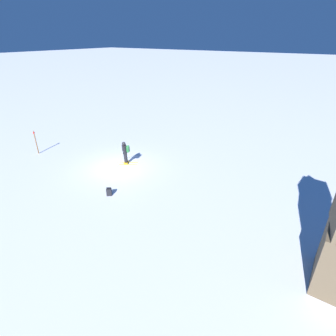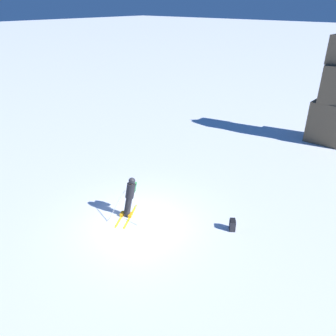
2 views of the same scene
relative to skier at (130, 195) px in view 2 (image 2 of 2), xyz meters
name	(u,v)px [view 2 (image 2 of 2)]	position (x,y,z in m)	size (l,w,h in m)	color
ground_plane	(139,223)	(0.58, -0.12, -1.06)	(300.00, 300.00, 0.00)	white
skier	(130,195)	(0.00, 0.00, 0.00)	(1.46, 1.77, 1.90)	yellow
rock_pillar	(336,94)	(3.40, 13.91, 2.03)	(2.19, 1.92, 7.38)	brown
spare_backpack	(232,225)	(3.71, 1.98, -0.81)	(0.36, 0.37, 0.50)	black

